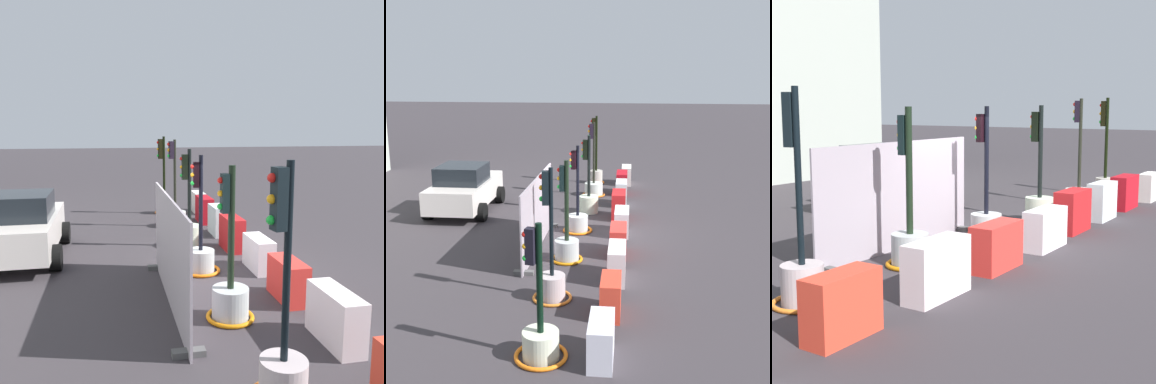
# 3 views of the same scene
# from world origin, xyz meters

# --- Properties ---
(ground_plane) EXTENTS (120.00, 120.00, 0.00)m
(ground_plane) POSITION_xyz_m (0.00, 0.00, 0.00)
(ground_plane) COLOR #363135
(traffic_light_0) EXTENTS (0.96, 0.96, 2.48)m
(traffic_light_0) POSITION_xyz_m (-7.05, 0.16, 0.41)
(traffic_light_0) COLOR beige
(traffic_light_0) RESTS_ON ground_plane
(traffic_light_1) EXTENTS (0.88, 0.88, 2.96)m
(traffic_light_1) POSITION_xyz_m (-4.71, 0.34, 0.52)
(traffic_light_1) COLOR #B6A6A9
(traffic_light_1) RESTS_ON ground_plane
(traffic_light_2) EXTENTS (0.85, 0.85, 2.70)m
(traffic_light_2) POSITION_xyz_m (-2.36, 0.33, 0.46)
(traffic_light_2) COLOR #ABB2B1
(traffic_light_2) RESTS_ON ground_plane
(traffic_light_3) EXTENTS (0.91, 0.91, 2.71)m
(traffic_light_3) POSITION_xyz_m (0.13, 0.32, 0.41)
(traffic_light_3) COLOR #ADB2B1
(traffic_light_3) RESTS_ON ground_plane
(traffic_light_4) EXTENTS (0.67, 0.67, 2.73)m
(traffic_light_4) POSITION_xyz_m (2.32, 0.18, 0.51)
(traffic_light_4) COLOR beige
(traffic_light_4) RESTS_ON ground_plane
(traffic_light_5) EXTENTS (0.92, 0.92, 2.92)m
(traffic_light_5) POSITION_xyz_m (4.80, 0.20, 0.41)
(traffic_light_5) COLOR silver
(traffic_light_5) RESTS_ON ground_plane
(traffic_light_6) EXTENTS (0.75, 0.75, 2.97)m
(traffic_light_6) POSITION_xyz_m (7.06, 0.29, 0.57)
(traffic_light_6) COLOR #B9B1A6
(traffic_light_6) RESTS_ON ground_plane
(construction_barrier_0) EXTENTS (1.04, 0.44, 0.76)m
(construction_barrier_0) POSITION_xyz_m (-6.99, -0.91, 0.38)
(construction_barrier_0) COLOR silver
(construction_barrier_0) RESTS_ON ground_plane
(construction_barrier_1) EXTENTS (0.97, 0.42, 0.80)m
(construction_barrier_1) POSITION_xyz_m (-5.27, -0.99, 0.40)
(construction_barrier_1) COLOR red
(construction_barrier_1) RESTS_ON ground_plane
(construction_barrier_2) EXTENTS (1.16, 0.43, 0.84)m
(construction_barrier_2) POSITION_xyz_m (-3.47, -1.04, 0.42)
(construction_barrier_2) COLOR white
(construction_barrier_2) RESTS_ON ground_plane
(construction_barrier_3) EXTENTS (1.09, 0.45, 0.79)m
(construction_barrier_3) POSITION_xyz_m (-1.74, -1.02, 0.39)
(construction_barrier_3) COLOR red
(construction_barrier_3) RESTS_ON ground_plane
(construction_barrier_4) EXTENTS (1.13, 0.44, 0.77)m
(construction_barrier_4) POSITION_xyz_m (0.04, -1.06, 0.39)
(construction_barrier_4) COLOR white
(construction_barrier_4) RESTS_ON ground_plane
(construction_barrier_5) EXTENTS (1.07, 0.46, 0.91)m
(construction_barrier_5) POSITION_xyz_m (1.74, -0.90, 0.46)
(construction_barrier_5) COLOR red
(construction_barrier_5) RESTS_ON ground_plane
(construction_barrier_6) EXTENTS (1.04, 0.42, 0.90)m
(construction_barrier_6) POSITION_xyz_m (3.44, -0.94, 0.45)
(construction_barrier_6) COLOR silver
(construction_barrier_6) RESTS_ON ground_plane
(construction_barrier_7) EXTENTS (1.14, 0.44, 0.89)m
(construction_barrier_7) POSITION_xyz_m (5.23, -0.91, 0.44)
(construction_barrier_7) COLOR red
(construction_barrier_7) RESTS_ON ground_plane
(construction_barrier_8) EXTENTS (1.09, 0.42, 0.80)m
(construction_barrier_8) POSITION_xyz_m (7.02, -1.06, 0.40)
(construction_barrier_8) COLOR white
(construction_barrier_8) RESTS_ON ground_plane
(car_white_van) EXTENTS (3.93, 2.17, 1.70)m
(car_white_van) POSITION_xyz_m (2.01, 4.56, 0.83)
(car_white_van) COLOR silver
(car_white_van) RESTS_ON ground_plane
(site_fence_panel) EXTENTS (4.36, 0.50, 2.05)m
(site_fence_panel) POSITION_xyz_m (-1.47, 1.25, 0.98)
(site_fence_panel) COLOR #A095A0
(site_fence_panel) RESTS_ON ground_plane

